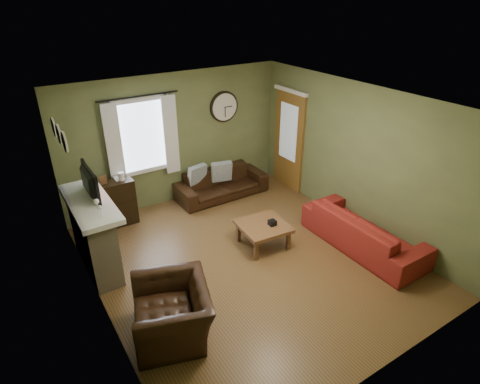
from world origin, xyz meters
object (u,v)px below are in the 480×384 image
bookshelf (115,204)px  coffee_table (263,235)px  sofa_red (364,231)px  sofa_brown (222,183)px  armchair (172,312)px

bookshelf → coffee_table: 2.79m
sofa_red → bookshelf: bearing=47.9°
sofa_brown → armchair: 3.86m
coffee_table → sofa_brown: bearing=80.2°
coffee_table → armchair: bearing=-155.0°
sofa_red → sofa_brown: bearing=19.8°
bookshelf → coffee_table: bookshelf is taller
sofa_brown → sofa_red: sofa_red is taller
armchair → coffee_table: size_ratio=1.38×
armchair → coffee_table: 2.34m
sofa_brown → sofa_red: size_ratio=0.88×
sofa_red → coffee_table: bearing=55.8°
bookshelf → armchair: bearing=-94.1°
armchair → bookshelf: bearing=-166.3°
sofa_red → armchair: 3.52m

